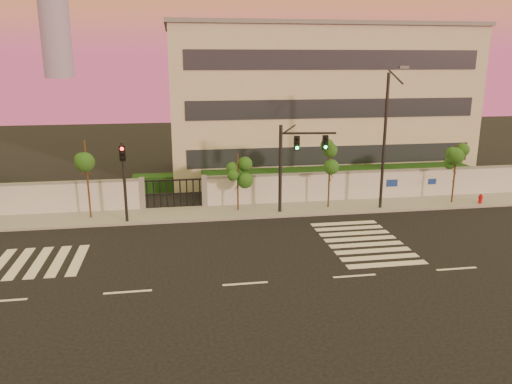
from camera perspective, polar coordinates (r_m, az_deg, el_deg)
ground at (r=22.15m, az=-1.25°, el=-10.45°), size 120.00×120.00×0.00m
sidewalk at (r=31.88m, az=-3.90°, el=-2.34°), size 60.00×3.00×0.15m
perimeter_wall at (r=33.05m, az=-4.00°, el=0.08°), size 60.00×0.36×2.20m
hedge_row at (r=35.86m, az=-2.72°, el=0.85°), size 41.00×4.25×1.80m
institutional_building at (r=43.58m, az=6.51°, el=10.37°), size 24.40×12.40×12.25m
road_markings at (r=25.44m, az=-6.00°, el=-7.06°), size 57.00×7.62×0.02m
street_tree_c at (r=31.40m, az=-18.81°, el=3.27°), size 1.44×1.14×4.89m
street_tree_d at (r=31.43m, az=-2.08°, el=2.63°), size 1.32×1.05×3.84m
street_tree_e at (r=32.35m, az=8.47°, el=3.65°), size 1.40×1.11×4.46m
street_tree_f at (r=35.72m, az=21.89°, el=3.39°), size 1.45×1.16×4.13m
traffic_signal_main at (r=31.12m, az=4.11°, el=3.88°), size 3.57×0.57×5.65m
traffic_signal_secondary at (r=30.05m, az=-14.87°, el=2.16°), size 0.38×0.36×4.93m
streetlight_east at (r=32.44m, az=14.64°, el=6.35°), size 0.55×2.20×9.15m
fire_hydrant at (r=36.72m, az=24.26°, el=-0.81°), size 0.31×0.30×0.80m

